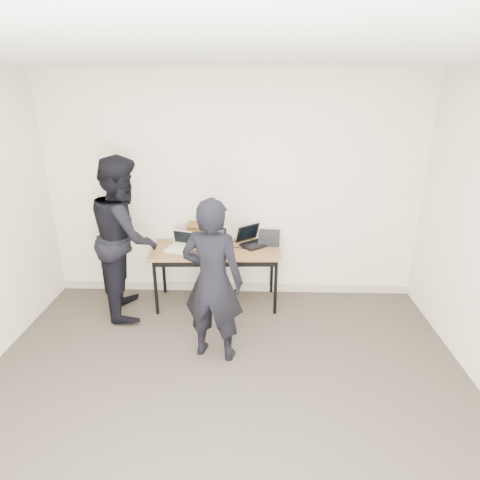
{
  "coord_description": "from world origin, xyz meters",
  "views": [
    {
      "loc": [
        0.24,
        -2.44,
        2.49
      ],
      "look_at": [
        0.1,
        1.6,
        0.95
      ],
      "focal_mm": 30.0,
      "sensor_mm": 36.0,
      "label": 1
    }
  ],
  "objects_px": {
    "desk": "(216,253)",
    "laptop_beige": "(180,246)",
    "laptop_right": "(253,241)",
    "leather_satchel": "(203,232)",
    "laptop_center": "(214,245)",
    "person_typist": "(213,281)",
    "equipment_box": "(269,238)",
    "person_observer": "(125,237)"
  },
  "relations": [
    {
      "from": "desk",
      "to": "laptop_beige",
      "type": "xyz_separation_m",
      "value": [
        -0.42,
        -0.03,
        0.1
      ]
    },
    {
      "from": "laptop_right",
      "to": "leather_satchel",
      "type": "relative_size",
      "value": 1.17
    },
    {
      "from": "laptop_center",
      "to": "person_typist",
      "type": "bearing_deg",
      "value": -94.77
    },
    {
      "from": "equipment_box",
      "to": "person_typist",
      "type": "xyz_separation_m",
      "value": [
        -0.57,
        -1.21,
        0.01
      ]
    },
    {
      "from": "laptop_beige",
      "to": "leather_satchel",
      "type": "relative_size",
      "value": 0.86
    },
    {
      "from": "laptop_center",
      "to": "laptop_right",
      "type": "bearing_deg",
      "value": 10.6
    },
    {
      "from": "desk",
      "to": "person_typist",
      "type": "distance_m",
      "value": 1.03
    },
    {
      "from": "desk",
      "to": "laptop_beige",
      "type": "bearing_deg",
      "value": -178.19
    },
    {
      "from": "person_typist",
      "to": "person_observer",
      "type": "bearing_deg",
      "value": -25.46
    },
    {
      "from": "desk",
      "to": "leather_satchel",
      "type": "height_order",
      "value": "leather_satchel"
    },
    {
      "from": "person_observer",
      "to": "leather_satchel",
      "type": "bearing_deg",
      "value": -79.47
    },
    {
      "from": "laptop_center",
      "to": "desk",
      "type": "bearing_deg",
      "value": 26.93
    },
    {
      "from": "desk",
      "to": "laptop_right",
      "type": "bearing_deg",
      "value": 16.85
    },
    {
      "from": "laptop_right",
      "to": "equipment_box",
      "type": "relative_size",
      "value": 1.72
    },
    {
      "from": "desk",
      "to": "person_observer",
      "type": "height_order",
      "value": "person_observer"
    },
    {
      "from": "laptop_center",
      "to": "equipment_box",
      "type": "bearing_deg",
      "value": 8.19
    },
    {
      "from": "leather_satchel",
      "to": "equipment_box",
      "type": "distance_m",
      "value": 0.81
    },
    {
      "from": "person_typist",
      "to": "person_observer",
      "type": "relative_size",
      "value": 0.88
    },
    {
      "from": "laptop_beige",
      "to": "laptop_center",
      "type": "bearing_deg",
      "value": 19.39
    },
    {
      "from": "leather_satchel",
      "to": "person_observer",
      "type": "bearing_deg",
      "value": -150.57
    },
    {
      "from": "laptop_center",
      "to": "leather_satchel",
      "type": "relative_size",
      "value": 0.93
    },
    {
      "from": "person_observer",
      "to": "laptop_center",
      "type": "bearing_deg",
      "value": -96.16
    },
    {
      "from": "desk",
      "to": "leather_satchel",
      "type": "xyz_separation_m",
      "value": [
        -0.18,
        0.23,
        0.19
      ]
    },
    {
      "from": "laptop_center",
      "to": "equipment_box",
      "type": "relative_size",
      "value": 1.36
    },
    {
      "from": "desk",
      "to": "laptop_beige",
      "type": "distance_m",
      "value": 0.44
    },
    {
      "from": "leather_satchel",
      "to": "equipment_box",
      "type": "bearing_deg",
      "value": 1.97
    },
    {
      "from": "laptop_beige",
      "to": "person_typist",
      "type": "distance_m",
      "value": 1.1
    },
    {
      "from": "person_typist",
      "to": "equipment_box",
      "type": "bearing_deg",
      "value": -101.98
    },
    {
      "from": "laptop_beige",
      "to": "laptop_right",
      "type": "relative_size",
      "value": 0.74
    },
    {
      "from": "laptop_beige",
      "to": "person_typist",
      "type": "bearing_deg",
      "value": -46.66
    },
    {
      "from": "laptop_right",
      "to": "leather_satchel",
      "type": "height_order",
      "value": "leather_satchel"
    },
    {
      "from": "desk",
      "to": "laptop_center",
      "type": "distance_m",
      "value": 0.11
    },
    {
      "from": "laptop_center",
      "to": "person_observer",
      "type": "bearing_deg",
      "value": 178.8
    },
    {
      "from": "laptop_center",
      "to": "equipment_box",
      "type": "distance_m",
      "value": 0.68
    },
    {
      "from": "desk",
      "to": "laptop_center",
      "type": "height_order",
      "value": "laptop_center"
    },
    {
      "from": "equipment_box",
      "to": "desk",
      "type": "bearing_deg",
      "value": -163.05
    },
    {
      "from": "laptop_beige",
      "to": "leather_satchel",
      "type": "height_order",
      "value": "leather_satchel"
    },
    {
      "from": "laptop_beige",
      "to": "equipment_box",
      "type": "bearing_deg",
      "value": 29.08
    },
    {
      "from": "equipment_box",
      "to": "leather_satchel",
      "type": "bearing_deg",
      "value": 177.48
    },
    {
      "from": "laptop_beige",
      "to": "equipment_box",
      "type": "xyz_separation_m",
      "value": [
        1.05,
        0.22,
        0.03
      ]
    },
    {
      "from": "laptop_right",
      "to": "person_observer",
      "type": "relative_size",
      "value": 0.24
    },
    {
      "from": "laptop_right",
      "to": "equipment_box",
      "type": "distance_m",
      "value": 0.21
    }
  ]
}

